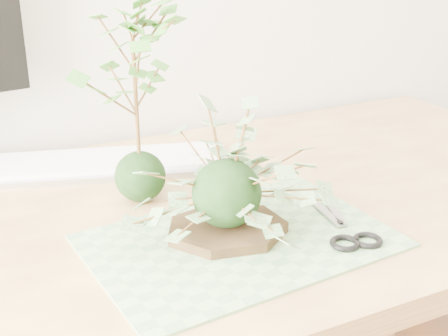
{
  "coord_description": "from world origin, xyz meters",
  "views": [
    {
      "loc": [
        -0.36,
        0.41,
        1.18
      ],
      "look_at": [
        0.0,
        1.14,
        0.84
      ],
      "focal_mm": 50.0,
      "sensor_mm": 36.0,
      "label": 1
    }
  ],
  "objects_px": {
    "desk": "(166,263)",
    "maple_kokedama": "(133,53)",
    "ivy_kokedama": "(227,163)",
    "keyboard": "(96,164)"
  },
  "relations": [
    {
      "from": "desk",
      "to": "maple_kokedama",
      "type": "height_order",
      "value": "maple_kokedama"
    },
    {
      "from": "ivy_kokedama",
      "to": "keyboard",
      "type": "bearing_deg",
      "value": 106.46
    },
    {
      "from": "desk",
      "to": "ivy_kokedama",
      "type": "distance_m",
      "value": 0.24
    },
    {
      "from": "desk",
      "to": "maple_kokedama",
      "type": "bearing_deg",
      "value": 101.8
    },
    {
      "from": "desk",
      "to": "keyboard",
      "type": "xyz_separation_m",
      "value": [
        -0.04,
        0.23,
        0.1
      ]
    },
    {
      "from": "desk",
      "to": "ivy_kokedama",
      "type": "relative_size",
      "value": 4.7
    },
    {
      "from": "desk",
      "to": "maple_kokedama",
      "type": "xyz_separation_m",
      "value": [
        -0.01,
        0.07,
        0.33
      ]
    },
    {
      "from": "ivy_kokedama",
      "to": "maple_kokedama",
      "type": "xyz_separation_m",
      "value": [
        -0.07,
        0.17,
        0.13
      ]
    },
    {
      "from": "desk",
      "to": "ivy_kokedama",
      "type": "xyz_separation_m",
      "value": [
        0.06,
        -0.11,
        0.2
      ]
    },
    {
      "from": "maple_kokedama",
      "to": "keyboard",
      "type": "distance_m",
      "value": 0.28
    }
  ]
}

